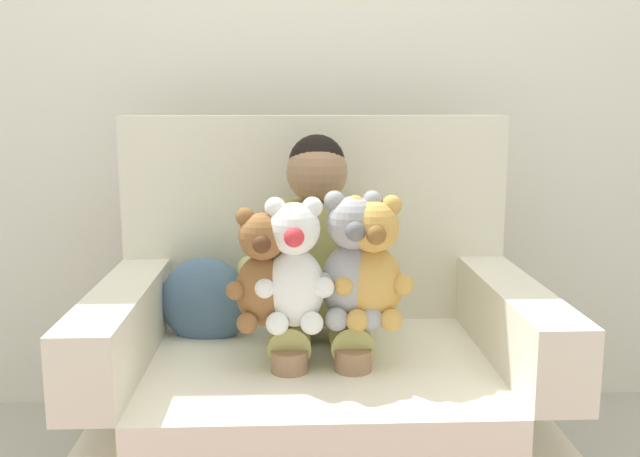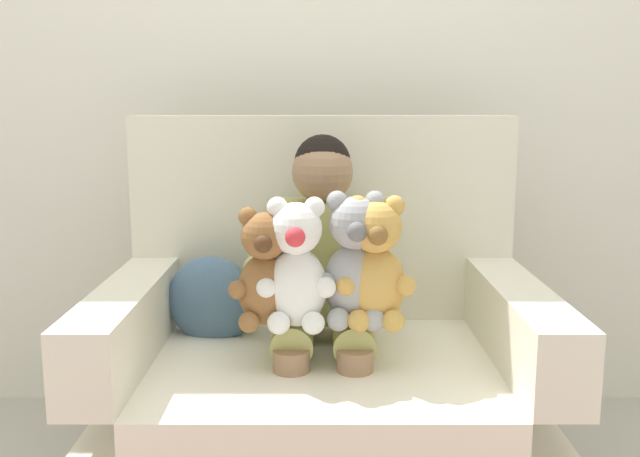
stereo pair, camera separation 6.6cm
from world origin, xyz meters
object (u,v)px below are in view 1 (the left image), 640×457
plush_honey (373,266)px  armchair (318,378)px  seated_child (318,271)px  throw_pillow (205,302)px  plush_brown (263,272)px  plush_grey (353,263)px  plush_white (294,268)px

plush_honey → armchair: bearing=109.8°
seated_child → throw_pillow: seated_child is taller
plush_brown → plush_honey: bearing=17.8°
seated_child → plush_honey: size_ratio=2.47×
plush_brown → plush_honey: size_ratio=0.92×
seated_child → throw_pillow: (-0.32, 0.10, -0.11)m
plush_grey → throw_pillow: plush_grey is taller
armchair → plush_grey: size_ratio=3.38×
plush_honey → throw_pillow: (-0.45, 0.26, -0.16)m
plush_honey → throw_pillow: plush_honey is taller
plush_white → plush_honey: plush_honey is taller
armchair → seated_child: 0.31m
plush_brown → throw_pillow: (-0.18, 0.26, -0.15)m
seated_child → plush_grey: seated_child is taller
seated_child → plush_honey: bearing=-46.9°
armchair → plush_brown: 0.41m
armchair → throw_pillow: bearing=162.1°
seated_child → plush_white: (-0.07, -0.18, 0.05)m
plush_white → throw_pillow: plush_white is taller
plush_brown → plush_grey: (0.23, 0.02, 0.02)m
plush_grey → plush_white: (-0.15, -0.03, -0.01)m
seated_child → plush_white: bearing=-106.1°
throw_pillow → plush_white: bearing=-47.0°
armchair → plush_white: size_ratio=3.50×
armchair → plush_brown: size_ratio=3.80×
armchair → plush_grey: armchair is taller
plush_grey → plush_honey: plush_grey is taller
plush_brown → throw_pillow: 0.35m
plush_brown → throw_pillow: size_ratio=1.18×
armchair → throw_pillow: 0.39m
plush_grey → throw_pillow: bearing=126.3°
plush_white → throw_pillow: (-0.26, 0.27, -0.16)m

